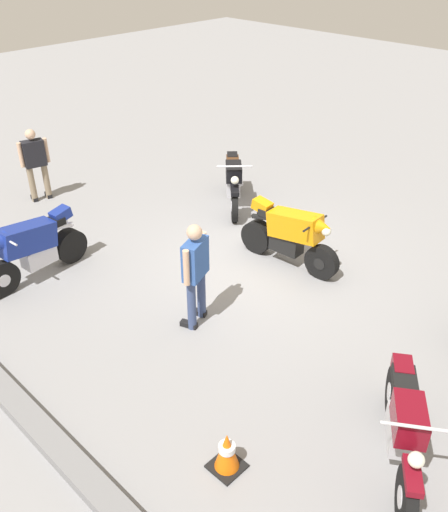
# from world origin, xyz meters

# --- Properties ---
(ground_plane) EXTENTS (40.00, 40.00, 0.00)m
(ground_plane) POSITION_xyz_m (0.00, 0.00, 0.00)
(ground_plane) COLOR gray
(curb_edge) EXTENTS (14.00, 0.30, 0.15)m
(curb_edge) POSITION_xyz_m (0.00, 4.60, 0.07)
(curb_edge) COLOR gray
(curb_edge) RESTS_ON ground
(motorcycle_blue_sportbike) EXTENTS (0.70, 1.96, 1.14)m
(motorcycle_blue_sportbike) POSITION_xyz_m (2.29, 2.88, 0.59)
(motorcycle_blue_sportbike) COLOR black
(motorcycle_blue_sportbike) RESTS_ON ground
(motorcycle_orange_sportbike) EXTENTS (1.96, 0.70, 1.14)m
(motorcycle_orange_sportbike) POSITION_xyz_m (-0.49, -0.42, 0.59)
(motorcycle_orange_sportbike) COLOR black
(motorcycle_orange_sportbike) RESTS_ON ground
(motorcycle_black_cruiser) EXTENTS (1.58, 1.55, 1.09)m
(motorcycle_black_cruiser) POSITION_xyz_m (1.84, -1.46, 0.52)
(motorcycle_black_cruiser) COLOR black
(motorcycle_black_cruiser) RESTS_ON ground
(motorcycle_maroon_cruiser) EXTENTS (1.27, 1.80, 1.09)m
(motorcycle_maroon_cruiser) POSITION_xyz_m (-3.95, 1.97, 0.52)
(motorcycle_maroon_cruiser) COLOR black
(motorcycle_maroon_cruiser) RESTS_ON ground
(person_in_blue_shirt) EXTENTS (0.44, 0.63, 1.66)m
(person_in_blue_shirt) POSITION_xyz_m (-0.53, 1.83, 0.94)
(person_in_blue_shirt) COLOR #384772
(person_in_blue_shirt) RESTS_ON ground
(person_in_black_shirt) EXTENTS (0.39, 0.62, 1.57)m
(person_in_black_shirt) POSITION_xyz_m (4.99, 1.27, 0.88)
(person_in_black_shirt) COLOR gray
(person_in_black_shirt) RESTS_ON ground
(traffic_cone) EXTENTS (0.36, 0.36, 0.53)m
(traffic_cone) POSITION_xyz_m (-2.66, 3.39, 0.26)
(traffic_cone) COLOR black
(traffic_cone) RESTS_ON ground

